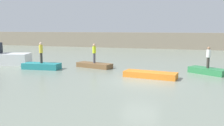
% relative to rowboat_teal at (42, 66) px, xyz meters
% --- Properties ---
extents(ground_plane, '(120.00, 120.00, 0.00)m').
position_rel_rowboat_teal_xyz_m(ground_plane, '(9.43, -2.55, -0.27)').
color(ground_plane, gray).
extents(embankment_wall, '(80.00, 1.20, 2.85)m').
position_rel_rowboat_teal_xyz_m(embankment_wall, '(9.43, 25.27, 1.16)').
color(embankment_wall, gray).
rests_on(embankment_wall, ground_plane).
extents(rowboat_teal, '(3.42, 1.52, 0.54)m').
position_rel_rowboat_teal_xyz_m(rowboat_teal, '(0.00, 0.00, 0.00)').
color(rowboat_teal, teal).
rests_on(rowboat_teal, ground_plane).
extents(rowboat_brown, '(3.61, 1.99, 0.43)m').
position_rel_rowboat_teal_xyz_m(rowboat_brown, '(4.22, 2.15, -0.05)').
color(rowboat_brown, brown).
rests_on(rowboat_brown, ground_plane).
extents(rowboat_orange, '(4.02, 1.77, 0.43)m').
position_rel_rowboat_teal_xyz_m(rowboat_orange, '(9.84, -0.94, -0.05)').
color(rowboat_orange, orange).
rests_on(rowboat_orange, ground_plane).
extents(rowboat_green, '(3.05, 2.54, 0.48)m').
position_rel_rowboat_teal_xyz_m(rowboat_green, '(14.03, 1.83, -0.03)').
color(rowboat_green, '#2D7F47').
rests_on(rowboat_green, ground_plane).
extents(person_white_shirt, '(0.32, 0.32, 1.70)m').
position_rel_rowboat_teal_xyz_m(person_white_shirt, '(14.03, 1.83, 1.16)').
color(person_white_shirt, '#38332D').
rests_on(person_white_shirt, rowboat_green).
extents(person_hiviz_shirt, '(0.32, 0.32, 1.79)m').
position_rel_rowboat_teal_xyz_m(person_hiviz_shirt, '(4.22, 2.15, 1.17)').
color(person_hiviz_shirt, '#4C4C56').
rests_on(person_hiviz_shirt, rowboat_brown).
extents(person_yellow_shirt, '(0.32, 0.32, 1.86)m').
position_rel_rowboat_teal_xyz_m(person_yellow_shirt, '(0.00, -0.00, 1.31)').
color(person_yellow_shirt, '#38332D').
rests_on(person_yellow_shirt, rowboat_teal).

